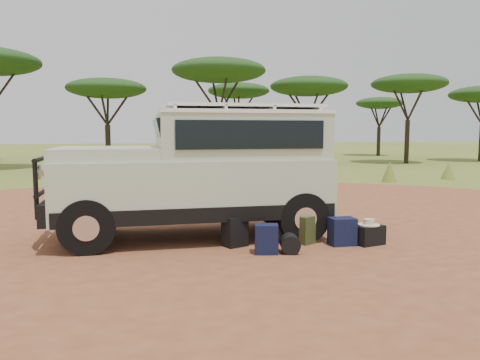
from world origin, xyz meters
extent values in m
plane|color=#5D6D26|center=(0.00, 0.00, 0.00)|extent=(140.00, 140.00, 0.00)
cylinder|color=#995532|center=(0.00, 0.00, 0.00)|extent=(23.00, 23.00, 0.01)
cone|color=#5D6D26|center=(-3.00, 9.20, 0.35)|extent=(0.60, 0.60, 0.70)
cone|color=#5D6D26|center=(0.00, 8.80, 0.45)|extent=(0.60, 0.60, 0.90)
cone|color=#5D6D26|center=(3.00, 8.40, 0.40)|extent=(0.60, 0.60, 0.80)
cone|color=#5D6D26|center=(6.00, 9.10, 0.38)|extent=(0.60, 0.60, 0.75)
cone|color=#5D6D26|center=(9.00, 8.50, 0.42)|extent=(0.60, 0.60, 0.85)
cone|color=#5D6D26|center=(12.00, 8.90, 0.35)|extent=(0.60, 0.60, 0.70)
cylinder|color=black|center=(-2.00, 18.20, 1.17)|extent=(0.28, 0.28, 2.34)
ellipsoid|color=#173814|center=(-2.00, 18.20, 4.26)|extent=(4.20, 4.20, 1.05)
cylinder|color=black|center=(4.00, 17.80, 1.46)|extent=(0.28, 0.28, 2.93)
ellipsoid|color=#173814|center=(4.00, 17.80, 5.33)|extent=(5.20, 5.20, 1.30)
cylinder|color=black|center=(10.00, 19.50, 1.30)|extent=(0.28, 0.28, 2.61)
ellipsoid|color=#173814|center=(10.00, 19.50, 4.76)|extent=(4.80, 4.80, 1.20)
cylinder|color=black|center=(16.00, 18.00, 1.35)|extent=(0.28, 0.28, 2.70)
ellipsoid|color=#173814|center=(16.00, 18.00, 4.92)|extent=(4.60, 4.60, 1.15)
cylinder|color=black|center=(7.00, 25.50, 1.35)|extent=(0.28, 0.28, 2.70)
ellipsoid|color=#173814|center=(7.00, 25.50, 4.92)|extent=(4.50, 4.50, 1.12)
cylinder|color=black|center=(19.00, 26.50, 1.17)|extent=(0.28, 0.28, 2.34)
ellipsoid|color=#173814|center=(19.00, 26.50, 4.26)|extent=(3.80, 3.80, 0.95)
cube|color=#B2C6A9|center=(0.12, 0.80, 0.98)|extent=(4.97, 2.13, 1.04)
cube|color=black|center=(0.12, 0.80, 0.59)|extent=(4.87, 2.17, 0.26)
cube|color=#B2C6A9|center=(1.00, 0.78, 1.91)|extent=(3.10, 2.01, 0.82)
cube|color=white|center=(1.00, 0.78, 2.36)|extent=(3.10, 2.05, 0.07)
cube|color=white|center=(1.00, 0.78, 2.46)|extent=(2.85, 1.92, 0.05)
cube|color=#B2C6A9|center=(-1.43, 0.83, 1.61)|extent=(1.86, 1.94, 0.22)
cube|color=black|center=(-0.50, 0.82, 1.95)|extent=(0.22, 1.67, 0.58)
cube|color=black|center=(0.98, -0.21, 1.95)|extent=(2.60, 0.10, 0.49)
cube|color=black|center=(1.02, 1.78, 1.95)|extent=(2.60, 0.10, 0.49)
cube|color=black|center=(2.55, 0.75, 1.91)|extent=(0.09, 1.62, 0.45)
cube|color=black|center=(-2.41, 0.86, 0.66)|extent=(0.19, 1.99, 0.37)
cylinder|color=black|center=(-2.54, 0.86, 1.53)|extent=(0.11, 1.42, 0.08)
cylinder|color=black|center=(-2.54, 0.86, 0.95)|extent=(0.11, 1.42, 0.08)
cylinder|color=silver|center=(-2.57, 0.55, 1.31)|extent=(0.08, 0.24, 0.24)
cylinder|color=silver|center=(-2.56, 1.16, 1.31)|extent=(0.08, 0.24, 0.24)
cube|color=white|center=(-2.50, 0.86, 0.79)|extent=(0.05, 0.46, 0.13)
cylinder|color=black|center=(-0.40, 1.77, 1.83)|extent=(0.09, 0.09, 0.90)
cylinder|color=black|center=(-1.76, -0.04, 0.46)|extent=(0.93, 0.33, 0.92)
cylinder|color=black|center=(-1.72, 1.72, 0.46)|extent=(0.93, 0.33, 0.92)
cylinder|color=black|center=(1.96, -0.12, 0.46)|extent=(0.93, 0.33, 0.92)
cylinder|color=black|center=(2.00, 1.65, 0.46)|extent=(0.93, 0.33, 0.92)
cube|color=black|center=(0.71, -0.12, 0.27)|extent=(0.47, 0.42, 0.53)
cube|color=#121339|center=(1.10, -0.72, 0.25)|extent=(0.43, 0.35, 0.49)
cube|color=#3F4821|center=(2.01, -0.21, 0.25)|extent=(0.44, 0.40, 0.50)
cube|color=#121339|center=(2.57, -0.48, 0.25)|extent=(0.45, 0.34, 0.49)
cube|color=black|center=(3.05, -0.55, 0.18)|extent=(0.57, 0.46, 0.35)
cylinder|color=black|center=(1.49, -0.78, 0.16)|extent=(0.38, 0.38, 0.32)
cylinder|color=beige|center=(3.05, -0.55, 0.36)|extent=(0.38, 0.38, 0.02)
cylinder|color=beige|center=(3.05, -0.55, 0.42)|extent=(0.19, 0.19, 0.10)
camera|label=1|loc=(-1.12, -7.93, 2.02)|focal=35.00mm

